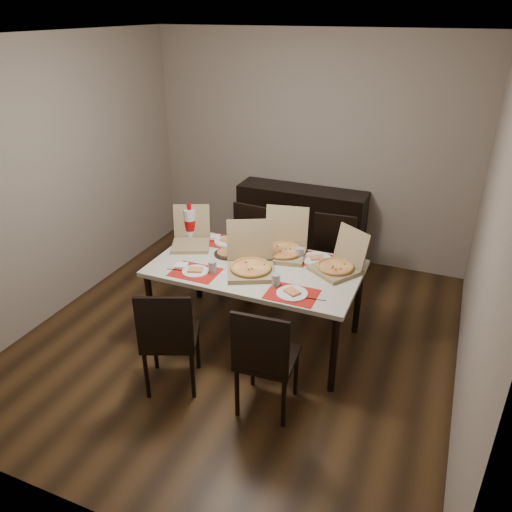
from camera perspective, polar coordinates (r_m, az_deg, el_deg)
name	(u,v)px	position (r m, az deg, el deg)	size (l,w,h in m)	color
ground	(240,338)	(4.76, -1.81, -9.34)	(3.80, 4.00, 0.02)	#3F2813
room_walls	(258,143)	(4.38, 0.24, 12.74)	(3.84, 4.02, 2.62)	gray
sideboard	(301,225)	(5.99, 5.13, 3.59)	(1.50, 0.40, 0.90)	black
dining_table	(256,273)	(4.39, 0.00, -1.94)	(1.80, 1.00, 0.75)	beige
chair_near_left	(169,336)	(3.95, -9.94, -8.99)	(0.55, 0.55, 0.93)	black
chair_near_right	(265,357)	(3.69, 1.00, -11.45)	(0.45, 0.45, 0.93)	black
chair_far_left	(246,246)	(5.29, -1.10, 1.16)	(0.45, 0.45, 0.93)	black
chair_far_right	(331,258)	(5.10, 8.55, -0.17)	(0.45, 0.45, 0.93)	black
setting_near_left	(198,270)	(4.29, -6.63, -1.57)	(0.46, 0.30, 0.11)	red
setting_near_right	(288,290)	(3.97, 3.63, -3.87)	(0.48, 0.30, 0.11)	red
setting_far_left	(229,241)	(4.79, -3.10, 1.71)	(0.44, 0.30, 0.11)	red
setting_far_right	(312,258)	(4.49, 6.47, -0.21)	(0.44, 0.30, 0.11)	red
napkin_loose	(264,267)	(4.32, 0.95, -1.32)	(0.12, 0.11, 0.02)	white
pizza_box_center	(251,265)	(4.26, -0.61, -1.02)	(0.55, 0.57, 0.40)	#8D7851
pizza_box_right	(338,265)	(4.32, 9.35, -1.00)	(0.51, 0.52, 0.35)	#8D7851
pizza_box_left	(191,239)	(4.77, -7.42, 1.95)	(0.47, 0.49, 0.35)	#8D7851
pizza_box_extra	(284,248)	(4.55, 3.18, 0.89)	(0.47, 0.51, 0.40)	#8D7851
faina_plate	(227,253)	(4.57, -3.28, 0.32)	(0.25, 0.25, 0.03)	black
dip_bowl	(281,259)	(4.45, 2.84, -0.40)	(0.12, 0.12, 0.03)	white
soda_bottle	(190,224)	(4.88, -7.52, 3.66)	(0.12, 0.12, 0.36)	silver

